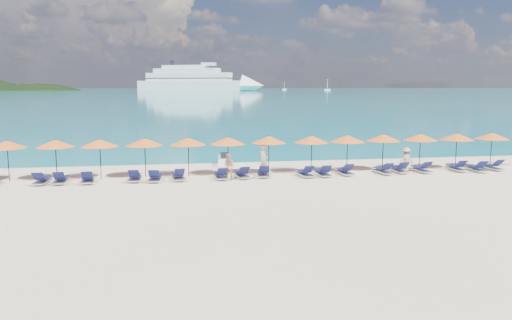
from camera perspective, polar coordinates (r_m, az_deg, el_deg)
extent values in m
plane|color=beige|center=(24.18, 1.17, -3.85)|extent=(1400.00, 1400.00, 0.00)
cube|color=#1FA9B2|center=(683.24, -9.17, 7.96)|extent=(1600.00, 1300.00, 0.01)
ellipsoid|color=black|center=(602.46, -23.47, 3.98)|extent=(162.00, 126.00, 85.50)
cube|color=white|center=(527.49, -7.47, 8.42)|extent=(110.22, 63.92, 10.15)
cone|color=white|center=(506.30, -0.34, 8.49)|extent=(29.47, 29.47, 22.32)
cube|color=white|center=(528.33, -7.70, 9.40)|extent=(88.59, 52.07, 8.12)
cube|color=white|center=(529.24, -7.92, 10.06)|extent=(69.41, 42.04, 5.07)
cube|color=white|center=(530.14, -8.13, 10.49)|extent=(47.78, 30.19, 3.55)
cube|color=black|center=(528.31, -7.69, 9.24)|extent=(89.69, 52.71, 0.91)
cube|color=black|center=(528.37, -7.70, 9.62)|extent=(87.49, 51.43, 0.91)
cylinder|color=black|center=(535.82, -9.55, 10.87)|extent=(4.46, 4.46, 5.58)
cube|color=white|center=(614.16, 3.25, 8.07)|extent=(5.39, 1.80, 1.44)
cylinder|color=white|center=(614.14, 3.25, 8.51)|extent=(0.32, 0.32, 8.98)
cube|color=white|center=(548.89, 8.15, 7.96)|extent=(6.30, 2.10, 1.68)
cylinder|color=white|center=(548.87, 8.16, 8.53)|extent=(0.38, 0.38, 10.51)
cube|color=white|center=(32.85, -3.66, -0.10)|extent=(0.95, 2.18, 0.49)
cube|color=black|center=(32.62, -3.65, 0.47)|extent=(0.51, 0.92, 0.31)
cylinder|color=black|center=(33.31, -3.69, 0.86)|extent=(0.49, 0.09, 0.05)
imported|color=tan|center=(28.85, 0.91, 0.01)|extent=(0.78, 0.78, 1.82)
imported|color=tan|center=(27.52, -3.10, -0.79)|extent=(0.82, 0.75, 1.47)
imported|color=tan|center=(31.42, 16.76, 0.03)|extent=(1.01, 0.58, 1.48)
cylinder|color=black|center=(30.29, -26.47, -0.12)|extent=(0.05, 0.05, 2.20)
cone|color=orange|center=(30.18, -26.58, 1.61)|extent=(2.10, 2.10, 0.42)
sphere|color=black|center=(30.15, -26.61, 2.02)|extent=(0.08, 0.08, 0.08)
cylinder|color=black|center=(29.70, -21.87, 0.01)|extent=(0.05, 0.05, 2.20)
cone|color=orange|center=(29.59, -21.97, 1.77)|extent=(2.10, 2.10, 0.42)
sphere|color=black|center=(29.56, -21.99, 2.19)|extent=(0.08, 0.08, 0.08)
cylinder|color=black|center=(29.11, -17.36, 0.07)|extent=(0.05, 0.05, 2.20)
cone|color=orange|center=(29.00, -17.44, 1.87)|extent=(2.10, 2.10, 0.42)
sphere|color=black|center=(28.97, -17.45, 2.30)|extent=(0.08, 0.08, 0.08)
cylinder|color=black|center=(28.96, -12.55, 0.21)|extent=(0.05, 0.05, 2.20)
cone|color=orange|center=(28.84, -12.61, 2.02)|extent=(2.10, 2.10, 0.42)
sphere|color=black|center=(28.82, -12.63, 2.46)|extent=(0.08, 0.08, 0.08)
cylinder|color=black|center=(28.85, -7.71, 0.31)|extent=(0.05, 0.05, 2.20)
cone|color=orange|center=(28.74, -7.75, 2.13)|extent=(2.10, 2.10, 0.42)
sphere|color=black|center=(28.71, -7.76, 2.56)|extent=(0.08, 0.08, 0.08)
cylinder|color=black|center=(29.00, -3.21, 0.42)|extent=(0.05, 0.05, 2.20)
cone|color=orange|center=(28.89, -3.23, 2.22)|extent=(2.10, 2.10, 0.42)
sphere|color=black|center=(28.86, -3.23, 2.66)|extent=(0.08, 0.08, 0.08)
cylinder|color=black|center=(29.56, 1.47, 0.58)|extent=(0.05, 0.05, 2.20)
cone|color=orange|center=(29.45, 1.48, 2.35)|extent=(2.10, 2.10, 0.42)
sphere|color=black|center=(29.43, 1.48, 2.78)|extent=(0.08, 0.08, 0.08)
cylinder|color=black|center=(29.90, 6.34, 0.62)|extent=(0.05, 0.05, 2.20)
cone|color=orange|center=(29.79, 6.37, 2.38)|extent=(2.10, 2.10, 0.42)
sphere|color=black|center=(29.77, 6.38, 2.80)|extent=(0.08, 0.08, 0.08)
cylinder|color=black|center=(30.58, 10.37, 0.71)|extent=(0.05, 0.05, 2.20)
cone|color=orange|center=(30.48, 10.42, 2.43)|extent=(2.10, 2.10, 0.42)
sphere|color=black|center=(30.45, 10.43, 2.84)|extent=(0.08, 0.08, 0.08)
cylinder|color=black|center=(31.66, 14.30, 0.85)|extent=(0.05, 0.05, 2.20)
cone|color=orange|center=(31.56, 14.36, 2.50)|extent=(2.10, 2.10, 0.42)
sphere|color=black|center=(31.54, 14.37, 2.90)|extent=(0.08, 0.08, 0.08)
cylinder|color=black|center=(32.65, 18.21, 0.91)|extent=(0.05, 0.05, 2.20)
cone|color=orange|center=(32.55, 18.29, 2.52)|extent=(2.10, 2.10, 0.42)
sphere|color=black|center=(32.53, 18.31, 2.90)|extent=(0.08, 0.08, 0.08)
cylinder|color=black|center=(33.70, 21.91, 0.95)|extent=(0.05, 0.05, 2.20)
cone|color=orange|center=(33.60, 21.99, 2.50)|extent=(2.10, 2.10, 0.42)
sphere|color=black|center=(33.58, 22.02, 2.87)|extent=(0.08, 0.08, 0.08)
cylinder|color=black|center=(35.07, 25.28, 1.02)|extent=(0.05, 0.05, 2.20)
cone|color=orange|center=(34.98, 25.38, 2.51)|extent=(2.10, 2.10, 0.42)
sphere|color=black|center=(34.96, 25.40, 2.87)|extent=(0.08, 0.08, 0.08)
cube|color=silver|center=(28.77, -23.27, -2.27)|extent=(0.68, 1.72, 0.06)
cube|color=#141746|center=(28.98, -23.16, -1.87)|extent=(0.59, 1.12, 0.04)
cube|color=#141746|center=(28.18, -23.62, -1.66)|extent=(0.57, 0.56, 0.43)
cube|color=silver|center=(28.56, -21.42, -2.24)|extent=(0.72, 1.74, 0.06)
cube|color=#141746|center=(28.78, -21.36, -1.84)|extent=(0.62, 1.13, 0.04)
cube|color=#141746|center=(27.96, -21.62, -1.62)|extent=(0.58, 0.57, 0.43)
cube|color=silver|center=(28.20, -18.67, -2.23)|extent=(0.79, 1.75, 0.06)
cube|color=#141746|center=(28.41, -18.66, -1.82)|extent=(0.66, 1.15, 0.04)
cube|color=#141746|center=(27.58, -18.78, -1.60)|extent=(0.60, 0.59, 0.43)
cube|color=silver|center=(28.03, -13.67, -2.08)|extent=(0.66, 1.71, 0.06)
cube|color=#141746|center=(28.25, -13.63, -1.67)|extent=(0.57, 1.11, 0.04)
cube|color=#141746|center=(27.42, -13.80, -1.45)|extent=(0.56, 0.55, 0.43)
cube|color=silver|center=(27.74, -11.45, -2.12)|extent=(0.77, 1.75, 0.06)
cube|color=#141746|center=(27.96, -11.39, -1.70)|extent=(0.64, 1.14, 0.04)
cube|color=#141746|center=(27.13, -11.61, -1.48)|extent=(0.59, 0.58, 0.43)
cube|color=silver|center=(27.90, -8.87, -1.99)|extent=(0.79, 1.75, 0.06)
cube|color=#141746|center=(28.11, -8.93, -1.58)|extent=(0.66, 1.15, 0.04)
cube|color=#141746|center=(27.29, -8.76, -1.35)|extent=(0.60, 0.59, 0.43)
cube|color=silver|center=(27.92, -4.04, -1.90)|extent=(0.71, 1.73, 0.06)
cube|color=#141746|center=(28.14, -4.12, -1.49)|extent=(0.61, 1.13, 0.04)
cube|color=#141746|center=(27.32, -3.88, -1.26)|extent=(0.58, 0.57, 0.43)
cube|color=silver|center=(28.22, -1.62, -1.77)|extent=(0.78, 1.75, 0.06)
cube|color=#141746|center=(28.43, -1.73, -1.37)|extent=(0.65, 1.15, 0.04)
cube|color=#141746|center=(27.62, -1.36, -1.13)|extent=(0.60, 0.59, 0.43)
cube|color=silver|center=(28.54, 0.81, -1.65)|extent=(0.75, 1.74, 0.06)
cube|color=#141746|center=(28.76, 0.76, -1.25)|extent=(0.64, 1.14, 0.04)
cube|color=#141746|center=(27.93, 0.92, -1.02)|extent=(0.59, 0.58, 0.43)
cube|color=silver|center=(28.69, 5.60, -1.64)|extent=(0.78, 1.75, 0.06)
cube|color=#141746|center=(28.89, 5.43, -1.24)|extent=(0.65, 1.15, 0.04)
cube|color=#141746|center=(28.11, 6.01, -1.01)|extent=(0.60, 0.59, 0.43)
cube|color=silver|center=(28.97, 7.66, -1.58)|extent=(0.62, 1.70, 0.06)
cube|color=#141746|center=(29.17, 7.53, -1.19)|extent=(0.55, 1.10, 0.04)
cube|color=#141746|center=(28.38, 8.01, -0.95)|extent=(0.55, 0.54, 0.43)
cube|color=silver|center=(29.64, 10.08, -1.40)|extent=(0.70, 1.73, 0.06)
cube|color=#141746|center=(29.84, 9.91, -1.02)|extent=(0.60, 1.12, 0.04)
cube|color=#141746|center=(29.07, 10.51, -0.79)|extent=(0.57, 0.56, 0.43)
cube|color=silver|center=(30.43, 14.27, -1.28)|extent=(0.77, 1.75, 0.06)
cube|color=#141746|center=(30.62, 14.05, -0.91)|extent=(0.64, 1.14, 0.04)
cube|color=#141746|center=(29.89, 14.80, -0.68)|extent=(0.60, 0.58, 0.43)
cube|color=silver|center=(31.06, 16.03, -1.16)|extent=(0.64, 1.71, 0.06)
cube|color=#141746|center=(31.26, 15.85, -0.79)|extent=(0.56, 1.11, 0.04)
cube|color=#141746|center=(30.50, 16.49, -0.57)|extent=(0.56, 0.54, 0.43)
cube|color=silver|center=(31.58, 18.32, -1.10)|extent=(0.77, 1.75, 0.06)
cube|color=#141746|center=(31.77, 18.09, -0.74)|extent=(0.64, 1.14, 0.04)
cube|color=#141746|center=(31.07, 18.90, -0.52)|extent=(0.59, 0.58, 0.43)
cube|color=silver|center=(32.82, 21.91, -0.94)|extent=(0.68, 1.72, 0.06)
cube|color=#141746|center=(33.01, 21.71, -0.59)|extent=(0.59, 1.12, 0.04)
cube|color=#141746|center=(32.29, 22.42, -0.37)|extent=(0.57, 0.56, 0.43)
cube|color=silver|center=(33.10, 23.85, -0.98)|extent=(0.69, 1.72, 0.06)
cube|color=#141746|center=(33.28, 23.65, -0.63)|extent=(0.59, 1.12, 0.04)
cube|color=#141746|center=(32.57, 24.39, -0.42)|extent=(0.57, 0.56, 0.43)
cube|color=silver|center=(34.10, 25.34, -0.81)|extent=(0.73, 1.74, 0.06)
cube|color=#141746|center=(34.27, 25.10, -0.48)|extent=(0.62, 1.13, 0.04)
cube|color=#141746|center=(33.62, 25.96, -0.26)|extent=(0.58, 0.57, 0.43)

